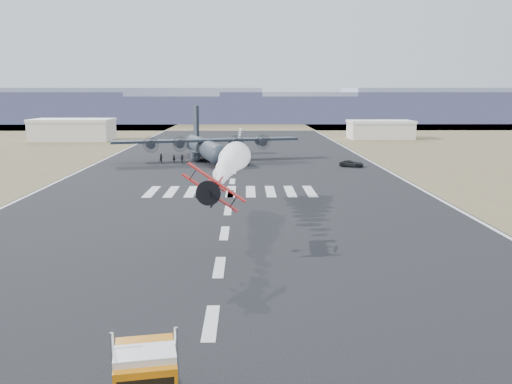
{
  "coord_description": "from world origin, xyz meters",
  "views": [
    {
      "loc": [
        2.33,
        -35.13,
        14.79
      ],
      "look_at": [
        3.41,
        26.59,
        4.0
      ],
      "focal_mm": 40.0,
      "sensor_mm": 36.0,
      "label": 1
    }
  ],
  "objects_px": {
    "crew_f": "(227,160)",
    "crew_g": "(174,158)",
    "crew_h": "(216,160)",
    "crew_e": "(248,161)",
    "crew_b": "(161,158)",
    "crew_c": "(182,159)",
    "transport_aircraft": "(205,146)",
    "hangar_left": "(73,129)",
    "aerobatic_biplane": "(213,189)",
    "hangar_right": "(380,129)",
    "crew_a": "(197,160)",
    "support_vehicle": "(352,164)",
    "crew_d": "(216,159)"
  },
  "relations": [
    {
      "from": "hangar_right",
      "to": "crew_e",
      "type": "height_order",
      "value": "hangar_right"
    },
    {
      "from": "transport_aircraft",
      "to": "crew_e",
      "type": "xyz_separation_m",
      "value": [
        9.43,
        -9.42,
        -2.1
      ]
    },
    {
      "from": "aerobatic_biplane",
      "to": "support_vehicle",
      "type": "height_order",
      "value": "aerobatic_biplane"
    },
    {
      "from": "crew_b",
      "to": "crew_c",
      "type": "bearing_deg",
      "value": -54.25
    },
    {
      "from": "crew_f",
      "to": "hangar_left",
      "type": "bearing_deg",
      "value": 174.4
    },
    {
      "from": "support_vehicle",
      "to": "crew_g",
      "type": "relative_size",
      "value": 3.06
    },
    {
      "from": "hangar_right",
      "to": "transport_aircraft",
      "type": "xyz_separation_m",
      "value": [
        -52.77,
        -59.08,
        0.03
      ]
    },
    {
      "from": "hangar_right",
      "to": "crew_d",
      "type": "xyz_separation_m",
      "value": [
        -50.14,
        -65.28,
        -2.12
      ]
    },
    {
      "from": "transport_aircraft",
      "to": "crew_c",
      "type": "xyz_separation_m",
      "value": [
        -4.48,
        -5.31,
        -2.19
      ]
    },
    {
      "from": "hangar_left",
      "to": "crew_c",
      "type": "distance_m",
      "value": 72.07
    },
    {
      "from": "transport_aircraft",
      "to": "crew_b",
      "type": "xyz_separation_m",
      "value": [
        -9.09,
        -4.02,
        -2.11
      ]
    },
    {
      "from": "aerobatic_biplane",
      "to": "crew_a",
      "type": "bearing_deg",
      "value": 99.22
    },
    {
      "from": "support_vehicle",
      "to": "crew_f",
      "type": "distance_m",
      "value": 25.84
    },
    {
      "from": "hangar_left",
      "to": "crew_c",
      "type": "relative_size",
      "value": 14.44
    },
    {
      "from": "support_vehicle",
      "to": "aerobatic_biplane",
      "type": "bearing_deg",
      "value": -176.61
    },
    {
      "from": "crew_c",
      "to": "crew_g",
      "type": "xyz_separation_m",
      "value": [
        -2.0,
        2.04,
        -0.05
      ]
    },
    {
      "from": "transport_aircraft",
      "to": "crew_c",
      "type": "relative_size",
      "value": 23.81
    },
    {
      "from": "support_vehicle",
      "to": "crew_h",
      "type": "relative_size",
      "value": 2.76
    },
    {
      "from": "crew_c",
      "to": "crew_h",
      "type": "bearing_deg",
      "value": -165.48
    },
    {
      "from": "crew_d",
      "to": "crew_e",
      "type": "distance_m",
      "value": 7.53
    },
    {
      "from": "crew_a",
      "to": "crew_b",
      "type": "relative_size",
      "value": 0.91
    },
    {
      "from": "hangar_left",
      "to": "crew_d",
      "type": "xyz_separation_m",
      "value": [
        47.86,
        -60.28,
        -2.52
      ]
    },
    {
      "from": "crew_f",
      "to": "crew_g",
      "type": "xyz_separation_m",
      "value": [
        -11.61,
        3.47,
        -0.03
      ]
    },
    {
      "from": "aerobatic_biplane",
      "to": "hangar_left",
      "type": "bearing_deg",
      "value": 114.73
    },
    {
      "from": "hangar_left",
      "to": "crew_a",
      "type": "height_order",
      "value": "hangar_left"
    },
    {
      "from": "hangar_right",
      "to": "aerobatic_biplane",
      "type": "relative_size",
      "value": 3.68
    },
    {
      "from": "hangar_left",
      "to": "crew_b",
      "type": "distance_m",
      "value": 68.47
    },
    {
      "from": "aerobatic_biplane",
      "to": "transport_aircraft",
      "type": "distance_m",
      "value": 75.47
    },
    {
      "from": "aerobatic_biplane",
      "to": "crew_c",
      "type": "relative_size",
      "value": 3.28
    },
    {
      "from": "support_vehicle",
      "to": "crew_g",
      "type": "bearing_deg",
      "value": 100.78
    },
    {
      "from": "crew_a",
      "to": "crew_d",
      "type": "distance_m",
      "value": 3.97
    },
    {
      "from": "crew_f",
      "to": "crew_g",
      "type": "bearing_deg",
      "value": -151.87
    },
    {
      "from": "crew_b",
      "to": "crew_a",
      "type": "bearing_deg",
      "value": -55.18
    },
    {
      "from": "crew_b",
      "to": "crew_g",
      "type": "relative_size",
      "value": 1.17
    },
    {
      "from": "crew_f",
      "to": "crew_h",
      "type": "relative_size",
      "value": 0.94
    },
    {
      "from": "transport_aircraft",
      "to": "crew_a",
      "type": "distance_m",
      "value": 6.82
    },
    {
      "from": "hangar_right",
      "to": "crew_h",
      "type": "bearing_deg",
      "value": -127.11
    },
    {
      "from": "crew_c",
      "to": "crew_h",
      "type": "relative_size",
      "value": 0.96
    },
    {
      "from": "crew_h",
      "to": "crew_e",
      "type": "bearing_deg",
      "value": 43.72
    },
    {
      "from": "hangar_left",
      "to": "crew_e",
      "type": "xyz_separation_m",
      "value": [
        54.66,
        -63.5,
        -2.47
      ]
    },
    {
      "from": "hangar_right",
      "to": "crew_f",
      "type": "distance_m",
      "value": 81.28
    },
    {
      "from": "crew_c",
      "to": "aerobatic_biplane",
      "type": "bearing_deg",
      "value": 125.6
    },
    {
      "from": "crew_b",
      "to": "crew_c",
      "type": "height_order",
      "value": "crew_b"
    },
    {
      "from": "aerobatic_biplane",
      "to": "crew_g",
      "type": "relative_size",
      "value": 3.5
    },
    {
      "from": "hangar_left",
      "to": "aerobatic_biplane",
      "type": "bearing_deg",
      "value": -68.35
    },
    {
      "from": "crew_b",
      "to": "crew_f",
      "type": "xyz_separation_m",
      "value": [
        14.22,
        -2.72,
        -0.1
      ]
    },
    {
      "from": "crew_b",
      "to": "crew_d",
      "type": "height_order",
      "value": "crew_b"
    },
    {
      "from": "crew_f",
      "to": "crew_a",
      "type": "bearing_deg",
      "value": -138.94
    },
    {
      "from": "crew_a",
      "to": "hangar_left",
      "type": "bearing_deg",
      "value": 153.53
    },
    {
      "from": "crew_h",
      "to": "crew_d",
      "type": "bearing_deg",
      "value": 169.94
    }
  ]
}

